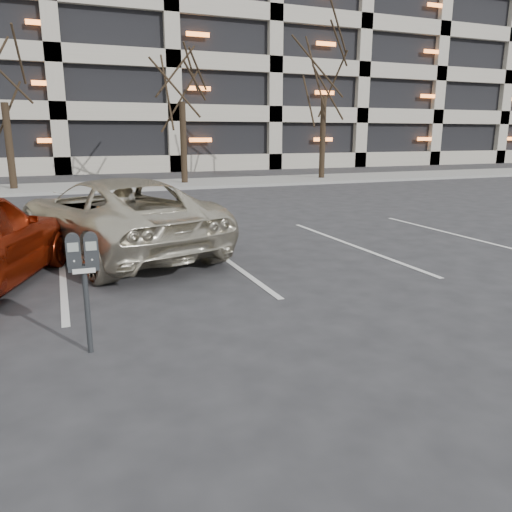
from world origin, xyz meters
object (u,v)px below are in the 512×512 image
at_px(tree_d, 326,42).
at_px(parking_meter, 83,264).
at_px(suv_silver, 115,216).
at_px(tree_c, 180,48).

xyz_separation_m(tree_d, parking_meter, (-12.17, -17.12, -5.49)).
distance_m(parking_meter, suv_silver, 4.62).
bearing_deg(tree_d, parking_meter, -125.41).
xyz_separation_m(tree_c, parking_meter, (-5.17, -17.12, -4.85)).
distance_m(tree_c, parking_meter, 18.53).
relative_size(tree_c, parking_meter, 6.43).
xyz_separation_m(tree_c, tree_d, (7.00, 0.00, 0.65)).
bearing_deg(parking_meter, suv_silver, 82.43).
xyz_separation_m(parking_meter, suv_silver, (0.78, 4.55, -0.24)).
bearing_deg(tree_c, tree_d, 0.00).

